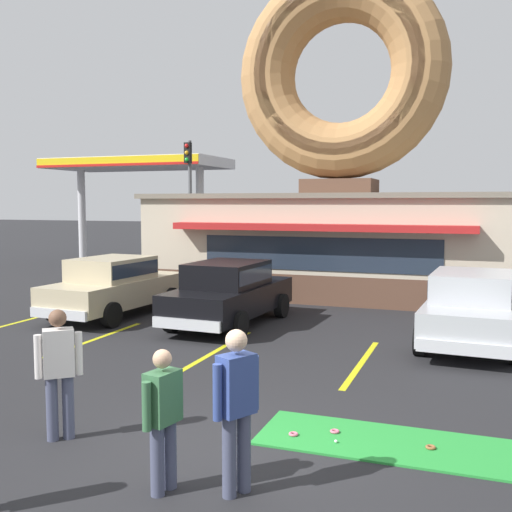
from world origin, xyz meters
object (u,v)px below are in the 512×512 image
object	(u,v)px
car_silver	(472,305)
traffic_light_pole	(189,188)
pedestrian_hooded_kid	(163,414)
golf_ball	(336,441)
pedestrian_leather_jacket_man	(236,403)
car_champagne	(115,284)
pedestrian_blue_sweater_man	(59,368)
car_black	(229,290)

from	to	relation	value
car_silver	traffic_light_pole	bearing A→B (deg)	138.62
pedestrian_hooded_kid	traffic_light_pole	size ratio (longest dim) A/B	0.27
golf_ball	pedestrian_hooded_kid	size ratio (longest dim) A/B	0.03
pedestrian_leather_jacket_man	car_silver	bearing A→B (deg)	73.94
car_silver	traffic_light_pole	world-z (taller)	traffic_light_pole
pedestrian_hooded_kid	golf_ball	bearing A→B (deg)	51.48
car_champagne	pedestrian_leather_jacket_man	world-z (taller)	pedestrian_leather_jacket_man
pedestrian_blue_sweater_man	traffic_light_pole	distance (m)	19.35
car_silver	pedestrian_blue_sweater_man	world-z (taller)	pedestrian_blue_sweater_man
car_black	pedestrian_leather_jacket_man	distance (m)	8.80
pedestrian_hooded_kid	pedestrian_leather_jacket_man	bearing A→B (deg)	16.19
car_champagne	car_black	xyz separation A→B (m)	(3.38, -0.04, 0.00)
car_black	pedestrian_blue_sweater_man	distance (m)	7.56
golf_ball	car_black	bearing A→B (deg)	122.81
car_black	car_champagne	bearing A→B (deg)	179.29
car_black	pedestrian_hooded_kid	xyz separation A→B (m)	(2.72, -8.31, -0.03)
car_silver	traffic_light_pole	distance (m)	16.17
car_champagne	traffic_light_pole	world-z (taller)	traffic_light_pole
car_silver	pedestrian_blue_sweater_man	xyz separation A→B (m)	(-4.97, -7.31, 0.08)
golf_ball	pedestrian_blue_sweater_man	size ratio (longest dim) A/B	0.02
pedestrian_blue_sweater_man	car_silver	bearing A→B (deg)	55.79
traffic_light_pole	pedestrian_leather_jacket_man	bearing A→B (deg)	-62.26
golf_ball	traffic_light_pole	world-z (taller)	traffic_light_pole
golf_ball	car_silver	bearing A→B (deg)	76.02
car_champagne	car_black	distance (m)	3.38
golf_ball	pedestrian_leather_jacket_man	size ratio (longest dim) A/B	0.02
car_black	car_silver	bearing A→B (deg)	-2.12
car_silver	car_champagne	bearing A→B (deg)	178.40
car_silver	pedestrian_leather_jacket_man	bearing A→B (deg)	-106.06
golf_ball	car_champagne	distance (m)	10.02
golf_ball	traffic_light_pole	distance (m)	20.08
car_black	traffic_light_pole	bearing A→B (deg)	121.05
car_champagne	pedestrian_blue_sweater_man	world-z (taller)	pedestrian_blue_sweater_man
car_champagne	pedestrian_blue_sweater_man	bearing A→B (deg)	-61.22
golf_ball	car_black	world-z (taller)	car_black
pedestrian_leather_jacket_man	traffic_light_pole	size ratio (longest dim) A/B	0.30
car_black	pedestrian_blue_sweater_man	size ratio (longest dim) A/B	2.71
traffic_light_pole	car_silver	bearing A→B (deg)	-41.38
pedestrian_leather_jacket_man	car_champagne	bearing A→B (deg)	130.11
car_silver	pedestrian_leather_jacket_man	size ratio (longest dim) A/B	2.63
golf_ball	pedestrian_leather_jacket_man	world-z (taller)	pedestrian_leather_jacket_man
car_champagne	traffic_light_pole	size ratio (longest dim) A/B	0.80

